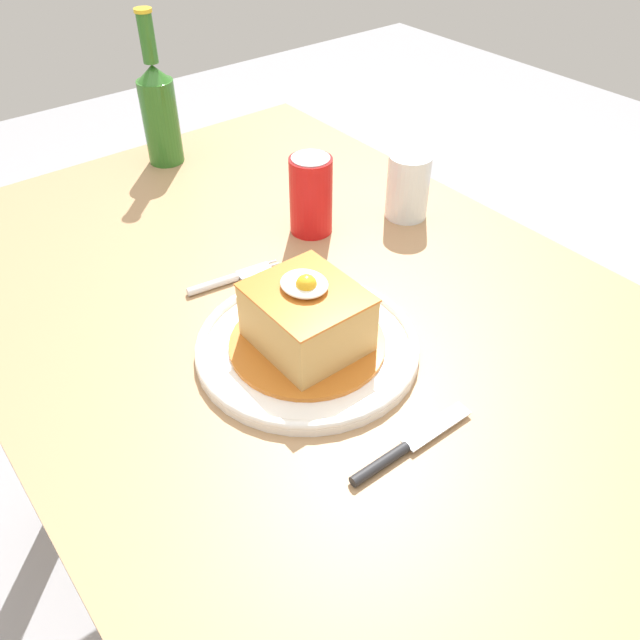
# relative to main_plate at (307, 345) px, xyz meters

# --- Properties ---
(ground_plane) EXTENTS (6.00, 6.00, 0.00)m
(ground_plane) POSITION_rel_main_plate_xyz_m (0.06, 0.05, -0.77)
(ground_plane) COLOR #99999E
(dining_table) EXTENTS (1.46, 0.80, 0.76)m
(dining_table) POSITION_rel_main_plate_xyz_m (0.06, 0.05, -0.12)
(dining_table) COLOR #A87F56
(dining_table) RESTS_ON ground_plane
(main_plate) EXTENTS (0.28, 0.28, 0.02)m
(main_plate) POSITION_rel_main_plate_xyz_m (0.00, 0.00, 0.00)
(main_plate) COLOR white
(main_plate) RESTS_ON dining_table
(sandwich_meal) EXTENTS (0.19, 0.19, 0.11)m
(sandwich_meal) POSITION_rel_main_plate_xyz_m (-0.00, 0.00, 0.04)
(sandwich_meal) COLOR #C66B23
(sandwich_meal) RESTS_ON main_plate
(fork) EXTENTS (0.04, 0.14, 0.01)m
(fork) POSITION_rel_main_plate_xyz_m (-0.18, -0.00, -0.00)
(fork) COLOR silver
(fork) RESTS_ON dining_table
(knife) EXTENTS (0.02, 0.17, 0.01)m
(knife) POSITION_rel_main_plate_xyz_m (0.19, -0.03, -0.00)
(knife) COLOR #262628
(knife) RESTS_ON dining_table
(soda_can) EXTENTS (0.07, 0.07, 0.12)m
(soda_can) POSITION_rel_main_plate_xyz_m (-0.22, 0.18, 0.05)
(soda_can) COLOR red
(soda_can) RESTS_ON dining_table
(beer_bottle_green) EXTENTS (0.06, 0.06, 0.27)m
(beer_bottle_green) POSITION_rel_main_plate_xyz_m (-0.58, 0.11, 0.09)
(beer_bottle_green) COLOR #2D6B23
(beer_bottle_green) RESTS_ON dining_table
(drinking_glass) EXTENTS (0.07, 0.07, 0.10)m
(drinking_glass) POSITION_rel_main_plate_xyz_m (-0.16, 0.33, 0.04)
(drinking_glass) COLOR silver
(drinking_glass) RESTS_ON dining_table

